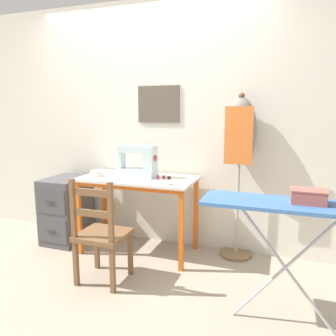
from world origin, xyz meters
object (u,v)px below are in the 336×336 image
at_px(filing_cabinet, 67,209).
at_px(storage_box, 308,196).
at_px(sewing_machine, 139,162).
at_px(dress_form, 240,141).
at_px(scissors, 173,184).
at_px(ironing_board, 289,210).
at_px(thread_spool_near_machine, 158,177).
at_px(thread_spool_far_edge, 169,178).
at_px(wooden_chair, 101,234).
at_px(thread_spool_mid_table, 164,177).
at_px(fabric_bowl, 98,173).

height_order(filing_cabinet, storage_box, storage_box).
distance_m(sewing_machine, dress_form, 1.00).
relative_size(scissors, ironing_board, 0.10).
height_order(thread_spool_near_machine, thread_spool_far_edge, thread_spool_near_machine).
relative_size(ironing_board, storage_box, 5.11).
height_order(wooden_chair, ironing_board, wooden_chair).
bearing_deg(thread_spool_mid_table, wooden_chair, -113.43).
bearing_deg(sewing_machine, fabric_bowl, -168.34).
xyz_separation_m(sewing_machine, thread_spool_near_machine, (0.21, -0.03, -0.13)).
height_order(sewing_machine, storage_box, sewing_machine).
height_order(filing_cabinet, dress_form, dress_form).
height_order(thread_spool_far_edge, dress_form, dress_form).
bearing_deg(fabric_bowl, storage_box, -19.27).
bearing_deg(thread_spool_near_machine, wooden_chair, -110.89).
relative_size(sewing_machine, thread_spool_far_edge, 9.41).
height_order(dress_form, ironing_board, dress_form).
bearing_deg(filing_cabinet, thread_spool_near_machine, 0.26).
xyz_separation_m(wooden_chair, dress_form, (1.00, 0.89, 0.73)).
height_order(thread_spool_mid_table, storage_box, storage_box).
distance_m(fabric_bowl, filing_cabinet, 0.64).
relative_size(wooden_chair, dress_form, 0.56).
height_order(fabric_bowl, filing_cabinet, fabric_bowl).
bearing_deg(filing_cabinet, ironing_board, -18.41).
xyz_separation_m(fabric_bowl, filing_cabinet, (-0.45, 0.06, -0.45)).
relative_size(fabric_bowl, thread_spool_far_edge, 3.47).
xyz_separation_m(thread_spool_mid_table, ironing_board, (1.14, -0.79, 0.02)).
bearing_deg(thread_spool_mid_table, storage_box, -31.61).
relative_size(scissors, storage_box, 0.52).
relative_size(thread_spool_near_machine, dress_form, 0.03).
distance_m(thread_spool_far_edge, wooden_chair, 0.86).
xyz_separation_m(wooden_chair, filing_cabinet, (-0.83, 0.66, -0.06)).
xyz_separation_m(fabric_bowl, thread_spool_far_edge, (0.74, 0.08, -0.01)).
height_order(thread_spool_near_machine, storage_box, storage_box).
bearing_deg(filing_cabinet, thread_spool_far_edge, 1.35).
bearing_deg(dress_form, thread_spool_near_machine, -163.12).
bearing_deg(fabric_bowl, ironing_board, -21.01).
bearing_deg(scissors, dress_form, 37.97).
bearing_deg(fabric_bowl, thread_spool_near_machine, 5.50).
relative_size(fabric_bowl, storage_box, 0.67).
bearing_deg(thread_spool_near_machine, storage_box, -29.57).
xyz_separation_m(sewing_machine, thread_spool_far_edge, (0.31, -0.00, -0.13)).
height_order(wooden_chair, dress_form, dress_form).
height_order(ironing_board, storage_box, storage_box).
xyz_separation_m(sewing_machine, wooden_chair, (-0.04, -0.69, -0.51)).
distance_m(fabric_bowl, thread_spool_far_edge, 0.74).
bearing_deg(thread_spool_far_edge, sewing_machine, 179.29).
bearing_deg(scissors, thread_spool_mid_table, 127.66).
relative_size(scissors, thread_spool_near_machine, 2.67).
bearing_deg(thread_spool_far_edge, thread_spool_mid_table, 170.43).
height_order(scissors, thread_spool_near_machine, thread_spool_near_machine).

